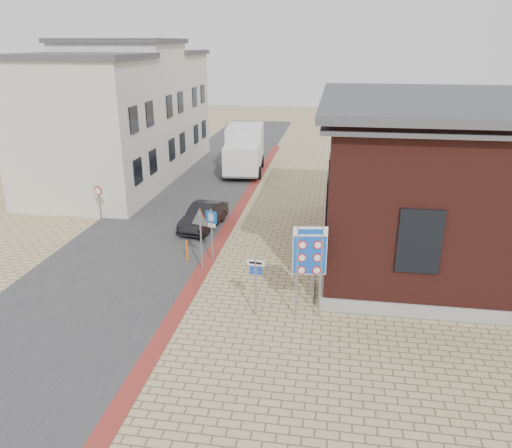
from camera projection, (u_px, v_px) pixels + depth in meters
The scene contains 16 objects.
ground at pixel (233, 318), 17.03m from camera, with size 120.00×120.00×0.00m, color tan.
road_strip at pixel (195, 190), 31.75m from camera, with size 7.00×60.00×0.02m, color #38383A.
curb_strip at pixel (233, 218), 26.60m from camera, with size 0.60×40.00×0.02m, color maroon.
brick_building at pixel (473, 178), 21.02m from camera, with size 13.00×13.00×6.80m.
townhouse_near at pixel (84, 130), 28.34m from camera, with size 7.40×6.40×8.30m.
townhouse_mid at pixel (125, 110), 33.77m from camera, with size 7.40×6.40×9.10m.
townhouse_far at pixel (156, 105), 39.48m from camera, with size 7.40×6.40×8.30m.
bike_rack at pixel (314, 287), 18.60m from camera, with size 0.08×1.80×0.60m.
sedan at pixel (204, 216), 25.11m from camera, with size 1.31×3.75×1.24m, color black.
box_truck at pixel (244, 149), 35.64m from camera, with size 3.06×6.35×3.22m.
border_sign at pixel (310, 253), 16.31m from camera, with size 1.12×0.21×3.29m.
essen_sign at pixel (256, 277), 16.70m from camera, with size 0.60×0.10×2.22m.
parking_sign at pixel (212, 227), 20.93m from camera, with size 0.50×0.19×2.33m.
yield_sign at pixel (200, 224), 19.87m from camera, with size 0.90×0.40×2.65m.
speed_sign at pixel (99, 200), 25.22m from camera, with size 0.49×0.12×2.09m.
bollard at pixel (187, 251), 21.33m from camera, with size 0.08×0.08×0.94m, color orange.
Camera 1 is at (3.08, -14.60, 8.85)m, focal length 35.00 mm.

